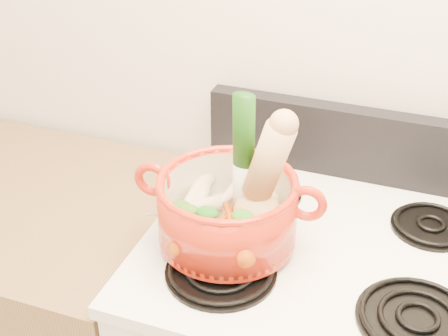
% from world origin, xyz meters
% --- Properties ---
extents(wall_back, '(3.50, 0.02, 2.60)m').
position_xyz_m(wall_back, '(0.00, 1.75, 1.30)').
color(wall_back, white).
rests_on(wall_back, floor).
extents(cooktop, '(0.78, 0.67, 0.03)m').
position_xyz_m(cooktop, '(0.00, 1.40, 0.93)').
color(cooktop, white).
rests_on(cooktop, stove_body).
extents(control_backsplash, '(0.76, 0.05, 0.18)m').
position_xyz_m(control_backsplash, '(0.00, 1.70, 1.04)').
color(control_backsplash, black).
rests_on(control_backsplash, cooktop).
extents(burner_front_left, '(0.22, 0.22, 0.02)m').
position_xyz_m(burner_front_left, '(-0.19, 1.24, 0.96)').
color(burner_front_left, black).
rests_on(burner_front_left, cooktop).
extents(burner_front_right, '(0.22, 0.22, 0.02)m').
position_xyz_m(burner_front_right, '(0.19, 1.24, 0.96)').
color(burner_front_right, black).
rests_on(burner_front_right, cooktop).
extents(burner_back_left, '(0.17, 0.17, 0.02)m').
position_xyz_m(burner_back_left, '(-0.19, 1.54, 0.96)').
color(burner_back_left, black).
rests_on(burner_back_left, cooktop).
extents(burner_back_right, '(0.17, 0.17, 0.02)m').
position_xyz_m(burner_back_right, '(0.19, 1.54, 0.96)').
color(burner_back_right, black).
rests_on(burner_back_right, cooktop).
extents(dutch_oven, '(0.31, 0.31, 0.14)m').
position_xyz_m(dutch_oven, '(-0.21, 1.33, 1.04)').
color(dutch_oven, '#B5230F').
rests_on(dutch_oven, burner_front_left).
extents(pot_handle_left, '(0.08, 0.02, 0.08)m').
position_xyz_m(pot_handle_left, '(-0.37, 1.32, 1.09)').
color(pot_handle_left, '#B5230F').
rests_on(pot_handle_left, dutch_oven).
extents(pot_handle_right, '(0.08, 0.02, 0.08)m').
position_xyz_m(pot_handle_right, '(-0.05, 1.34, 1.09)').
color(pot_handle_right, '#B5230F').
rests_on(pot_handle_right, dutch_oven).
extents(squash, '(0.21, 0.16, 0.28)m').
position_xyz_m(squash, '(-0.15, 1.34, 1.13)').
color(squash, tan).
rests_on(squash, dutch_oven).
extents(leek, '(0.06, 0.06, 0.30)m').
position_xyz_m(leek, '(-0.19, 1.37, 1.15)').
color(leek, silver).
rests_on(leek, dutch_oven).
extents(ginger, '(0.08, 0.06, 0.04)m').
position_xyz_m(ginger, '(-0.17, 1.42, 1.02)').
color(ginger, '#DAB886').
rests_on(ginger, dutch_oven).
extents(parsnip_0, '(0.11, 0.25, 0.07)m').
position_xyz_m(parsnip_0, '(-0.28, 1.37, 1.02)').
color(parsnip_0, beige).
rests_on(parsnip_0, dutch_oven).
extents(parsnip_1, '(0.06, 0.22, 0.06)m').
position_xyz_m(parsnip_1, '(-0.30, 1.35, 1.03)').
color(parsnip_1, beige).
rests_on(parsnip_1, dutch_oven).
extents(parsnip_2, '(0.08, 0.18, 0.05)m').
position_xyz_m(parsnip_2, '(-0.23, 1.39, 1.03)').
color(parsnip_2, beige).
rests_on(parsnip_2, dutch_oven).
extents(parsnip_3, '(0.16, 0.10, 0.05)m').
position_xyz_m(parsnip_3, '(-0.30, 1.31, 1.04)').
color(parsnip_3, beige).
rests_on(parsnip_3, dutch_oven).
extents(carrot_0, '(0.04, 0.17, 0.05)m').
position_xyz_m(carrot_0, '(-0.21, 1.30, 1.01)').
color(carrot_0, '#D3430A').
rests_on(carrot_0, dutch_oven).
extents(carrot_1, '(0.09, 0.14, 0.04)m').
position_xyz_m(carrot_1, '(-0.25, 1.26, 1.02)').
color(carrot_1, '#C15D09').
rests_on(carrot_1, dutch_oven).
extents(carrot_2, '(0.13, 0.17, 0.05)m').
position_xyz_m(carrot_2, '(-0.17, 1.28, 1.03)').
color(carrot_2, '#D8530A').
rests_on(carrot_2, dutch_oven).
extents(carrot_3, '(0.07, 0.13, 0.04)m').
position_xyz_m(carrot_3, '(-0.23, 1.26, 1.03)').
color(carrot_3, '#D95B0A').
rests_on(carrot_3, dutch_oven).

